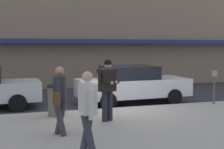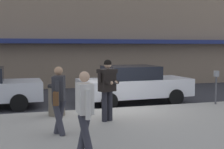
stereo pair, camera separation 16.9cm
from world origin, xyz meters
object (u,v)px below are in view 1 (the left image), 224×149
at_px(man_texting_on_phone, 108,83).
at_px(parking_meter, 214,82).
at_px(pedestrian_with_bag, 60,96).
at_px(trash_bin, 56,100).
at_px(parked_sedan_mid, 132,84).
at_px(pedestrian_in_light_coat, 88,108).

distance_m(man_texting_on_phone, parking_meter, 4.90).
distance_m(man_texting_on_phone, pedestrian_with_bag, 1.86).
height_order(parking_meter, trash_bin, parking_meter).
relative_size(parked_sedan_mid, parking_meter, 3.62).
relative_size(man_texting_on_phone, pedestrian_in_light_coat, 1.06).
relative_size(pedestrian_in_light_coat, trash_bin, 1.74).
bearing_deg(pedestrian_in_light_coat, parked_sedan_mid, 61.33).
xyz_separation_m(man_texting_on_phone, pedestrian_with_bag, (-1.53, -1.06, -0.14)).
height_order(man_texting_on_phone, trash_bin, man_texting_on_phone).
distance_m(pedestrian_with_bag, parking_meter, 6.68).
relative_size(pedestrian_with_bag, trash_bin, 1.74).
xyz_separation_m(parked_sedan_mid, pedestrian_with_bag, (-3.50, -4.20, 0.32)).
xyz_separation_m(parking_meter, trash_bin, (-6.01, -0.27, -0.34)).
bearing_deg(parked_sedan_mid, pedestrian_in_light_coat, -118.67).
height_order(man_texting_on_phone, parking_meter, man_texting_on_phone).
bearing_deg(pedestrian_with_bag, parking_meter, 22.06).
distance_m(pedestrian_with_bag, trash_bin, 2.30).
xyz_separation_m(parked_sedan_mid, trash_bin, (-3.32, -1.96, -0.16)).
distance_m(parked_sedan_mid, trash_bin, 3.86).
xyz_separation_m(man_texting_on_phone, pedestrian_in_light_coat, (-1.20, -2.68, -0.14)).
height_order(parked_sedan_mid, pedestrian_with_bag, pedestrian_with_bag).
bearing_deg(parking_meter, trash_bin, -177.45).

